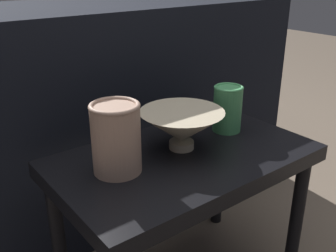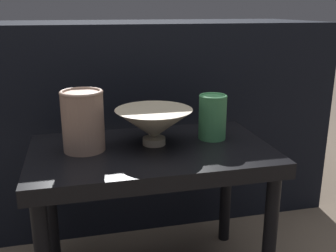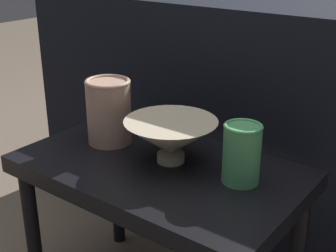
# 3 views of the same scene
# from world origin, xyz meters

# --- Properties ---
(table) EXTENTS (0.63, 0.38, 0.41)m
(table) POSITION_xyz_m (0.00, 0.00, 0.36)
(table) COLOR black
(table) RESTS_ON ground_plane
(couch_backdrop) EXTENTS (1.46, 0.50, 0.72)m
(couch_backdrop) POSITION_xyz_m (0.00, 0.52, 0.36)
(couch_backdrop) COLOR black
(couch_backdrop) RESTS_ON ground_plane
(bowl) EXTENTS (0.21, 0.21, 0.10)m
(bowl) POSITION_xyz_m (0.01, 0.03, 0.47)
(bowl) COLOR #C1B293
(bowl) RESTS_ON table
(vase_textured_left) EXTENTS (0.11, 0.11, 0.16)m
(vase_textured_left) POSITION_xyz_m (-0.17, 0.02, 0.49)
(vase_textured_left) COLOR tan
(vase_textured_left) RESTS_ON table
(vase_colorful_right) EXTENTS (0.08, 0.08, 0.13)m
(vase_colorful_right) POSITION_xyz_m (0.18, 0.04, 0.47)
(vase_colorful_right) COLOR #47995B
(vase_colorful_right) RESTS_ON table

